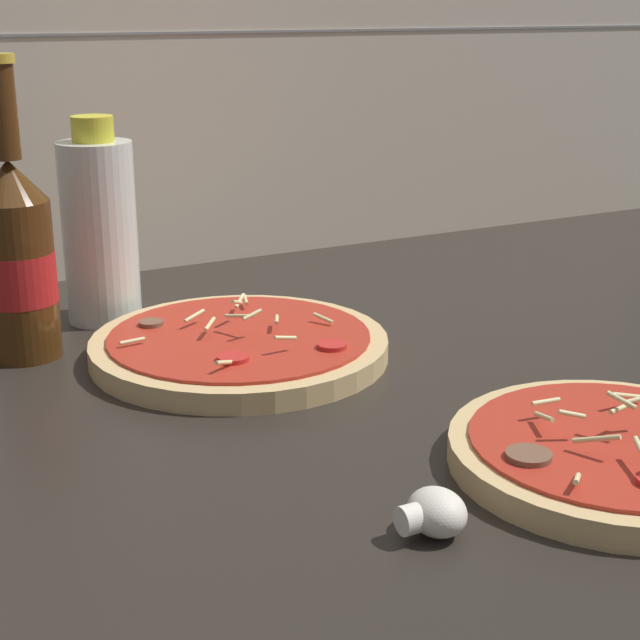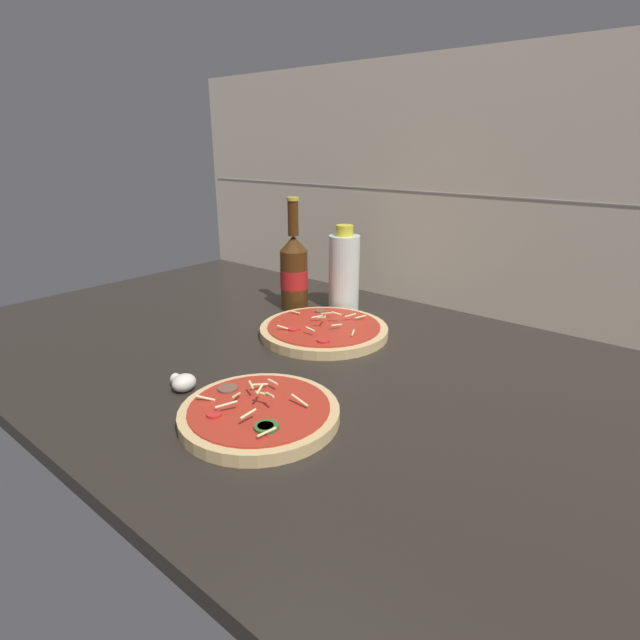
{
  "view_description": "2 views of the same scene",
  "coord_description": "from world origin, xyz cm",
  "px_view_note": "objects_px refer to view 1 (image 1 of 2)",
  "views": [
    {
      "loc": [
        -38.15,
        -66.02,
        33.44
      ],
      "look_at": [
        -3.11,
        0.94,
        8.81
      ],
      "focal_mm": 55.0,
      "sensor_mm": 36.0,
      "label": 1
    },
    {
      "loc": [
        56.85,
        -64.69,
        41.0
      ],
      "look_at": [
        -3.42,
        7.66,
        7.52
      ],
      "focal_mm": 28.0,
      "sensor_mm": 36.0,
      "label": 2
    }
  ],
  "objects_px": {
    "pizza_near": "(619,453)",
    "beer_bottle": "(17,256)",
    "pizza_far": "(239,346)",
    "oil_bottle": "(100,229)",
    "mushroom_left": "(434,513)"
  },
  "relations": [
    {
      "from": "pizza_near",
      "to": "oil_bottle",
      "type": "distance_m",
      "value": 0.55
    },
    {
      "from": "pizza_far",
      "to": "beer_bottle",
      "type": "distance_m",
      "value": 0.21
    },
    {
      "from": "pizza_near",
      "to": "beer_bottle",
      "type": "relative_size",
      "value": 0.88
    },
    {
      "from": "pizza_far",
      "to": "mushroom_left",
      "type": "height_order",
      "value": "pizza_far"
    },
    {
      "from": "oil_bottle",
      "to": "mushroom_left",
      "type": "relative_size",
      "value": 4.74
    },
    {
      "from": "pizza_near",
      "to": "beer_bottle",
      "type": "xyz_separation_m",
      "value": [
        -0.32,
        0.42,
        0.08
      ]
    },
    {
      "from": "beer_bottle",
      "to": "oil_bottle",
      "type": "height_order",
      "value": "beer_bottle"
    },
    {
      "from": "pizza_near",
      "to": "beer_bottle",
      "type": "height_order",
      "value": "beer_bottle"
    },
    {
      "from": "beer_bottle",
      "to": "mushroom_left",
      "type": "relative_size",
      "value": 6.2
    },
    {
      "from": "oil_bottle",
      "to": "beer_bottle",
      "type": "bearing_deg",
      "value": -142.36
    },
    {
      "from": "pizza_near",
      "to": "oil_bottle",
      "type": "xyz_separation_m",
      "value": [
        -0.22,
        0.5,
        0.08
      ]
    },
    {
      "from": "pizza_far",
      "to": "oil_bottle",
      "type": "bearing_deg",
      "value": 114.33
    },
    {
      "from": "beer_bottle",
      "to": "oil_bottle",
      "type": "distance_m",
      "value": 0.12
    },
    {
      "from": "oil_bottle",
      "to": "mushroom_left",
      "type": "xyz_separation_m",
      "value": [
        0.06,
        -0.51,
        -0.08
      ]
    },
    {
      "from": "oil_bottle",
      "to": "pizza_far",
      "type": "bearing_deg",
      "value": -65.67
    }
  ]
}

